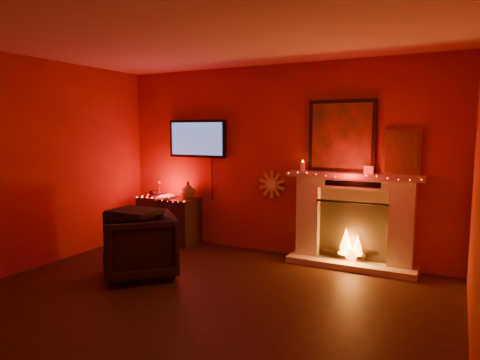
% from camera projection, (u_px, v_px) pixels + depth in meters
% --- Properties ---
extents(room, '(5.00, 5.00, 5.00)m').
position_uv_depth(room, '(171.00, 177.00, 3.92)').
color(room, black).
rests_on(room, ground).
extents(floor, '(5.00, 5.00, 0.00)m').
position_uv_depth(floor, '(173.00, 317.00, 4.08)').
color(floor, black).
rests_on(floor, ground).
extents(fireplace, '(1.72, 0.40, 2.18)m').
position_uv_depth(fireplace, '(353.00, 211.00, 5.58)').
color(fireplace, beige).
rests_on(fireplace, floor).
extents(tv, '(1.00, 0.07, 1.24)m').
position_uv_depth(tv, '(197.00, 139.00, 6.65)').
color(tv, black).
rests_on(tv, room).
extents(sunburst_clock, '(0.40, 0.03, 0.40)m').
position_uv_depth(sunburst_clock, '(272.00, 184.00, 6.18)').
color(sunburst_clock, gold).
rests_on(sunburst_clock, room).
extents(console_table, '(0.95, 0.60, 0.98)m').
position_uv_depth(console_table, '(170.00, 218.00, 6.81)').
color(console_table, black).
rests_on(console_table, floor).
extents(armchair, '(1.19, 1.19, 0.78)m').
position_uv_depth(armchair, '(139.00, 245.00, 5.19)').
color(armchair, black).
rests_on(armchair, floor).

